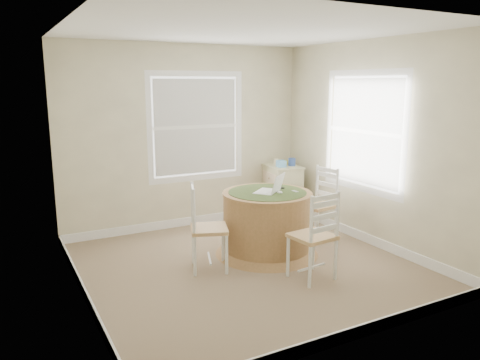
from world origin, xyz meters
TOP-DOWN VIEW (x-y plane):
  - room at (0.17, 0.16)m, footprint 3.64×3.64m
  - round_table at (0.42, 0.25)m, footprint 1.26×1.26m
  - chair_left at (-0.40, 0.14)m, footprint 0.52×0.53m
  - chair_near at (0.45, -0.62)m, footprint 0.46×0.44m
  - chair_right at (1.29, 0.39)m, footprint 0.45×0.47m
  - laptop at (0.44, 0.23)m, footprint 0.45×0.44m
  - mouse at (0.53, 0.15)m, footprint 0.06×0.10m
  - phone at (0.73, 0.11)m, footprint 0.05×0.09m
  - keys at (0.67, 0.32)m, footprint 0.06×0.05m
  - corner_chest at (1.45, 1.49)m, footprint 0.53×0.67m
  - tissue_box at (1.35, 1.38)m, footprint 0.13×0.13m
  - box_yellow at (1.53, 1.56)m, footprint 0.16×0.12m
  - box_blue at (1.56, 1.38)m, footprint 0.09×0.09m
  - cup_cream at (1.41, 1.63)m, footprint 0.07×0.07m

SIDE VIEW (x-z plane):
  - corner_chest at x=1.45m, z-range 0.00..0.83m
  - round_table at x=0.42m, z-range 0.03..0.81m
  - chair_left at x=-0.40m, z-range 0.00..0.95m
  - chair_near at x=0.45m, z-range 0.00..0.95m
  - chair_right at x=1.29m, z-range 0.00..0.95m
  - phone at x=0.73m, z-range 0.77..0.78m
  - keys at x=0.67m, z-range 0.77..0.79m
  - mouse at x=0.53m, z-range 0.77..0.80m
  - laptop at x=0.44m, z-range 0.69..0.93m
  - box_yellow at x=1.53m, z-range 0.82..0.88m
  - cup_cream at x=1.41m, z-range 0.82..0.91m
  - tissue_box at x=1.35m, z-range 0.82..0.92m
  - box_blue at x=1.56m, z-range 0.82..0.94m
  - room at x=0.17m, z-range -0.02..2.62m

